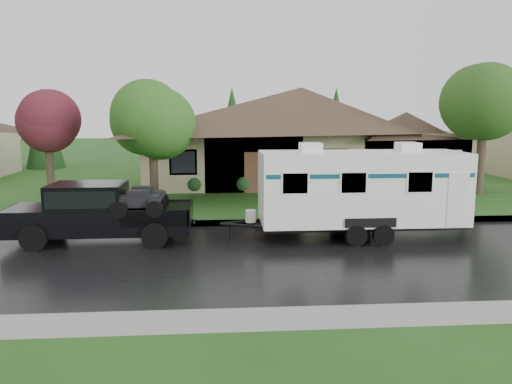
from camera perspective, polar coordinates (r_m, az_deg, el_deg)
ground at (r=17.16m, az=6.03°, el=-5.27°), size 140.00×140.00×0.00m
road at (r=15.26m, az=7.36°, el=-7.09°), size 140.00×8.00×0.01m
curb at (r=19.30m, az=4.85°, el=-3.41°), size 140.00×0.50×0.15m
lawn at (r=31.77m, az=1.25°, el=1.53°), size 140.00×26.00×0.15m
house_main at (r=30.66m, az=5.79°, el=7.81°), size 19.44×10.80×6.90m
tree_left_green at (r=22.73m, az=-11.79°, el=8.06°), size 3.28×3.28×5.43m
tree_red at (r=26.39m, az=-22.76°, el=7.31°), size 3.14×3.14×5.20m
tree_right_green at (r=27.55m, az=24.65°, el=9.12°), size 3.92×3.92×6.49m
shrub_row at (r=26.38m, az=6.76°, el=1.19°), size 13.60×1.00×1.00m
pickup_truck at (r=17.19m, az=-17.67°, el=-2.05°), size 5.86×2.23×1.95m
travel_trailer at (r=17.28m, az=11.92°, el=0.50°), size 7.22×2.54×3.24m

